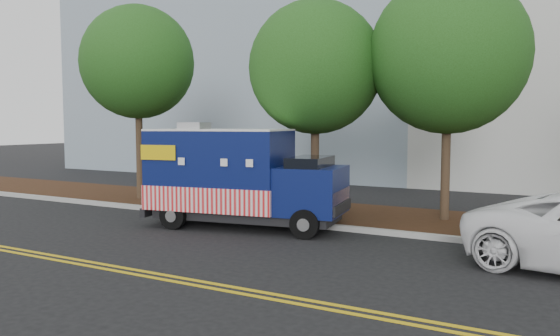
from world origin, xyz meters
The scene contains 10 objects.
ground centered at (0.00, 0.00, 0.00)m, with size 120.00×120.00×0.00m, color black.
curb centered at (0.00, 1.40, 0.07)m, with size 120.00×0.18×0.15m, color #9E9E99.
mulch_strip centered at (0.00, 3.50, 0.07)m, with size 120.00×4.00×0.15m, color black.
centerline_near centered at (0.00, -4.45, 0.01)m, with size 120.00×0.10×0.01m, color gold.
centerline_far centered at (0.00, -4.70, 0.01)m, with size 120.00×0.10×0.01m, color gold.
tree_a centered at (-5.56, 2.79, 5.22)m, with size 4.18×4.18×7.32m.
tree_b centered at (1.67, 2.91, 4.69)m, with size 4.13×4.13×6.76m.
tree_c centered at (5.51, 3.74, 4.93)m, with size 4.56×4.56×7.22m.
sign_post centered at (-2.68, 1.56, 1.20)m, with size 0.06×0.06×2.40m, color #473828.
food_truck centered at (0.34, 0.46, 1.36)m, with size 5.95×2.99×3.00m.
Camera 1 is at (9.02, -12.50, 2.97)m, focal length 35.00 mm.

